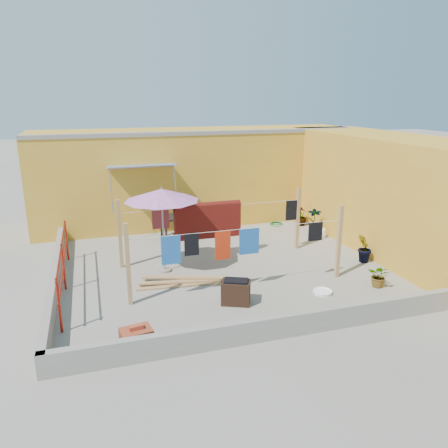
{
  "coord_description": "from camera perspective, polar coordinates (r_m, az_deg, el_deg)",
  "views": [
    {
      "loc": [
        -3.1,
        -10.1,
        4.27
      ],
      "look_at": [
        0.12,
        0.3,
        1.08
      ],
      "focal_mm": 35.0,
      "sensor_mm": 36.0,
      "label": 1
    }
  ],
  "objects": [
    {
      "name": "lumber_pile",
      "position": [
        10.45,
        -5.58,
        -7.5
      ],
      "size": [
        2.12,
        0.79,
        0.13
      ],
      "color": "tan",
      "rests_on": "ground"
    },
    {
      "name": "brazier",
      "position": [
        9.43,
        1.56,
        -8.84
      ],
      "size": [
        0.71,
        0.61,
        0.54
      ],
      "color": "black",
      "rests_on": "ground"
    },
    {
      "name": "plant_right_c",
      "position": [
        10.8,
        19.63,
        -6.4
      ],
      "size": [
        0.64,
        0.65,
        0.55
      ],
      "primitive_type": "imported",
      "rotation": [
        0.0,
        0.0,
        5.39
      ],
      "color": "#1F5217",
      "rests_on": "ground"
    },
    {
      "name": "plant_back_b",
      "position": [
        15.19,
        10.01,
        1.08
      ],
      "size": [
        0.46,
        0.46,
        0.68
      ],
      "primitive_type": "imported",
      "rotation": [
        0.0,
        0.0,
        1.81
      ],
      "color": "#1F5217",
      "rests_on": "ground"
    },
    {
      "name": "outdoor_table",
      "position": [
        13.67,
        -5.2,
        0.89
      ],
      "size": [
        1.58,
        0.87,
        0.72
      ],
      "color": "black",
      "rests_on": "ground"
    },
    {
      "name": "wall_back",
      "position": [
        15.45,
        -3.53,
        6.38
      ],
      "size": [
        11.0,
        3.27,
        3.21
      ],
      "color": "gold",
      "rests_on": "ground"
    },
    {
      "name": "water_jug_a",
      "position": [
        14.02,
        12.68,
        -1.22
      ],
      "size": [
        0.2,
        0.2,
        0.32
      ],
      "color": "white",
      "rests_on": "ground"
    },
    {
      "name": "green_hose",
      "position": [
        15.2,
        6.87,
        0.02
      ],
      "size": [
        0.47,
        0.47,
        0.07
      ],
      "color": "#186E1F",
      "rests_on": "ground"
    },
    {
      "name": "plant_back_a",
      "position": [
        13.75,
        -1.82,
        0.09
      ],
      "size": [
        0.92,
        0.85,
        0.85
      ],
      "primitive_type": "imported",
      "rotation": [
        0.0,
        0.0,
        0.27
      ],
      "color": "#1F5217",
      "rests_on": "ground"
    },
    {
      "name": "patio_umbrella",
      "position": [
        10.68,
        -8.14,
        3.72
      ],
      "size": [
        2.3,
        2.3,
        2.2
      ],
      "color": "gray",
      "rests_on": "ground"
    },
    {
      "name": "clothesline_rig",
      "position": [
        11.51,
        -1.69,
        -0.01
      ],
      "size": [
        5.09,
        2.35,
        1.8
      ],
      "color": "tan",
      "rests_on": "ground"
    },
    {
      "name": "brick_stack",
      "position": [
        8.03,
        -11.34,
        -14.5
      ],
      "size": [
        0.59,
        0.47,
        0.47
      ],
      "color": "#9C4124",
      "rests_on": "ground"
    },
    {
      "name": "plant_right_a",
      "position": [
        14.38,
        11.7,
        0.49
      ],
      "size": [
        0.55,
        0.5,
        0.86
      ],
      "primitive_type": "imported",
      "rotation": [
        0.0,
        0.0,
        2.57
      ],
      "color": "#1F5217",
      "rests_on": "ground"
    },
    {
      "name": "plant_right_b",
      "position": [
        12.17,
        17.9,
        -3.04
      ],
      "size": [
        0.55,
        0.56,
        0.8
      ],
      "primitive_type": "imported",
      "rotation": [
        0.0,
        0.0,
        4.08
      ],
      "color": "#1F5217",
      "rests_on": "ground"
    },
    {
      "name": "white_basin",
      "position": [
        10.2,
        12.76,
        -8.61
      ],
      "size": [
        0.44,
        0.44,
        0.08
      ],
      "color": "white",
      "rests_on": "ground"
    },
    {
      "name": "wall_right",
      "position": [
        13.34,
        21.76,
        3.61
      ],
      "size": [
        2.4,
        9.0,
        3.2
      ],
      "primitive_type": "cube",
      "color": "gold",
      "rests_on": "ground"
    },
    {
      "name": "parapet_left",
      "position": [
        10.92,
        -21.22,
        -6.62
      ],
      "size": [
        0.16,
        7.3,
        0.44
      ],
      "primitive_type": "cube",
      "color": "gray",
      "rests_on": "ground"
    },
    {
      "name": "water_jug_b",
      "position": [
        14.07,
        12.56,
        -1.12
      ],
      "size": [
        0.22,
        0.22,
        0.34
      ],
      "color": "white",
      "rests_on": "ground"
    },
    {
      "name": "parapet_front",
      "position": [
        8.28,
        7.35,
        -13.13
      ],
      "size": [
        8.3,
        0.16,
        0.44
      ],
      "primitive_type": "cube",
      "color": "gray",
      "rests_on": "ground"
    },
    {
      "name": "red_railing",
      "position": [
        10.54,
        -20.31,
        -4.42
      ],
      "size": [
        0.05,
        4.2,
        1.1
      ],
      "color": "#9F1B0F",
      "rests_on": "ground"
    },
    {
      "name": "ground",
      "position": [
        11.39,
        -0.15,
        -5.69
      ],
      "size": [
        80.0,
        80.0,
        0.0
      ],
      "primitive_type": "plane",
      "color": "#9E998E",
      "rests_on": "ground"
    }
  ]
}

